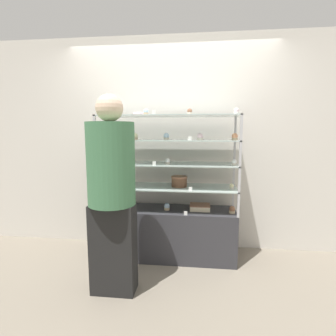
% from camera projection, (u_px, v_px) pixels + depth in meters
% --- Properties ---
extents(ground_plane, '(20.00, 20.00, 0.00)m').
position_uv_depth(ground_plane, '(168.00, 256.00, 3.09)').
color(ground_plane, gray).
extents(back_wall, '(8.00, 0.05, 2.60)m').
position_uv_depth(back_wall, '(171.00, 144.00, 3.27)').
color(back_wall, silver).
rests_on(back_wall, ground_plane).
extents(display_base, '(1.54, 0.45, 0.58)m').
position_uv_depth(display_base, '(168.00, 233.00, 3.05)').
color(display_base, '#333338').
rests_on(display_base, ground_plane).
extents(display_riser_lower, '(1.54, 0.45, 0.26)m').
position_uv_depth(display_riser_lower, '(168.00, 188.00, 2.98)').
color(display_riser_lower, '#B7B7BC').
rests_on(display_riser_lower, display_base).
extents(display_riser_middle, '(1.54, 0.45, 0.26)m').
position_uv_depth(display_riser_middle, '(168.00, 165.00, 2.94)').
color(display_riser_middle, '#B7B7BC').
rests_on(display_riser_middle, display_riser_lower).
extents(display_riser_upper, '(1.54, 0.45, 0.26)m').
position_uv_depth(display_riser_upper, '(168.00, 141.00, 2.90)').
color(display_riser_upper, '#B7B7BC').
rests_on(display_riser_upper, display_riser_middle).
extents(display_riser_top, '(1.54, 0.45, 0.26)m').
position_uv_depth(display_riser_top, '(168.00, 117.00, 2.87)').
color(display_riser_top, '#B7B7BC').
rests_on(display_riser_top, display_riser_upper).
extents(layer_cake_centerpiece, '(0.18, 0.18, 0.12)m').
position_uv_depth(layer_cake_centerpiece, '(179.00, 181.00, 2.96)').
color(layer_cake_centerpiece, brown).
rests_on(layer_cake_centerpiece, display_riser_lower).
extents(sheet_cake_frosted, '(0.23, 0.18, 0.06)m').
position_uv_depth(sheet_cake_frosted, '(200.00, 207.00, 2.98)').
color(sheet_cake_frosted, beige).
rests_on(sheet_cake_frosted, display_base).
extents(cupcake_0, '(0.07, 0.07, 0.08)m').
position_uv_depth(cupcake_0, '(107.00, 205.00, 3.05)').
color(cupcake_0, '#CCB28C').
rests_on(cupcake_0, display_base).
extents(cupcake_1, '(0.07, 0.07, 0.08)m').
position_uv_depth(cupcake_1, '(167.00, 207.00, 2.97)').
color(cupcake_1, '#CCB28C').
rests_on(cupcake_1, display_base).
extents(cupcake_2, '(0.07, 0.07, 0.08)m').
position_uv_depth(cupcake_2, '(232.00, 210.00, 2.85)').
color(cupcake_2, '#CCB28C').
rests_on(cupcake_2, display_base).
extents(price_tag_0, '(0.04, 0.00, 0.04)m').
position_uv_depth(price_tag_0, '(186.00, 213.00, 2.78)').
color(price_tag_0, white).
rests_on(price_tag_0, display_base).
extents(cupcake_3, '(0.05, 0.05, 0.06)m').
position_uv_depth(cupcake_3, '(104.00, 184.00, 2.95)').
color(cupcake_3, '#CCB28C').
rests_on(cupcake_3, display_riser_lower).
extents(cupcake_4, '(0.05, 0.05, 0.06)m').
position_uv_depth(cupcake_4, '(232.00, 187.00, 2.83)').
color(cupcake_4, beige).
rests_on(cupcake_4, display_riser_lower).
extents(price_tag_1, '(0.04, 0.00, 0.04)m').
position_uv_depth(price_tag_1, '(190.00, 189.00, 2.74)').
color(price_tag_1, white).
rests_on(price_tag_1, display_riser_lower).
extents(cupcake_5, '(0.05, 0.05, 0.06)m').
position_uv_depth(cupcake_5, '(104.00, 161.00, 2.94)').
color(cupcake_5, white).
rests_on(cupcake_5, display_riser_middle).
extents(cupcake_6, '(0.05, 0.05, 0.06)m').
position_uv_depth(cupcake_6, '(168.00, 161.00, 2.85)').
color(cupcake_6, beige).
rests_on(cupcake_6, display_riser_middle).
extents(cupcake_7, '(0.05, 0.05, 0.06)m').
position_uv_depth(cupcake_7, '(234.00, 162.00, 2.76)').
color(cupcake_7, beige).
rests_on(cupcake_7, display_riser_middle).
extents(price_tag_2, '(0.04, 0.00, 0.04)m').
position_uv_depth(price_tag_2, '(154.00, 163.00, 2.75)').
color(price_tag_2, white).
rests_on(price_tag_2, display_riser_middle).
extents(cupcake_8, '(0.06, 0.06, 0.07)m').
position_uv_depth(cupcake_8, '(104.00, 136.00, 2.92)').
color(cupcake_8, beige).
rests_on(cupcake_8, display_riser_upper).
extents(cupcake_9, '(0.06, 0.06, 0.07)m').
position_uv_depth(cupcake_9, '(135.00, 137.00, 2.88)').
color(cupcake_9, '#CCB28C').
rests_on(cupcake_9, display_riser_upper).
extents(cupcake_10, '(0.06, 0.06, 0.07)m').
position_uv_depth(cupcake_10, '(166.00, 137.00, 2.83)').
color(cupcake_10, beige).
rests_on(cupcake_10, display_riser_upper).
extents(cupcake_11, '(0.06, 0.06, 0.07)m').
position_uv_depth(cupcake_11, '(200.00, 137.00, 2.75)').
color(cupcake_11, beige).
rests_on(cupcake_11, display_riser_upper).
extents(cupcake_12, '(0.06, 0.06, 0.07)m').
position_uv_depth(cupcake_12, '(235.00, 137.00, 2.72)').
color(cupcake_12, '#CCB28C').
rests_on(cupcake_12, display_riser_upper).
extents(price_tag_3, '(0.04, 0.00, 0.04)m').
position_uv_depth(price_tag_3, '(190.00, 138.00, 2.67)').
color(price_tag_3, white).
rests_on(price_tag_3, display_riser_upper).
extents(cupcake_13, '(0.05, 0.05, 0.07)m').
position_uv_depth(cupcake_13, '(103.00, 112.00, 2.85)').
color(cupcake_13, '#CCB28C').
rests_on(cupcake_13, display_riser_top).
extents(cupcake_14, '(0.05, 0.05, 0.07)m').
position_uv_depth(cupcake_14, '(146.00, 112.00, 2.77)').
color(cupcake_14, '#CCB28C').
rests_on(cupcake_14, display_riser_top).
extents(cupcake_15, '(0.05, 0.05, 0.07)m').
position_uv_depth(cupcake_15, '(190.00, 112.00, 2.75)').
color(cupcake_15, beige).
rests_on(cupcake_15, display_riser_top).
extents(cupcake_16, '(0.05, 0.05, 0.07)m').
position_uv_depth(cupcake_16, '(236.00, 111.00, 2.69)').
color(cupcake_16, white).
rests_on(cupcake_16, display_riser_top).
extents(price_tag_4, '(0.04, 0.00, 0.04)m').
position_uv_depth(price_tag_4, '(154.00, 112.00, 2.67)').
color(price_tag_4, white).
rests_on(price_tag_4, display_riser_top).
extents(donut_glazed, '(0.14, 0.14, 0.04)m').
position_uv_depth(donut_glazed, '(139.00, 114.00, 2.92)').
color(donut_glazed, '#EFB2BC').
rests_on(donut_glazed, display_riser_top).
extents(customer_figure, '(0.41, 0.41, 1.77)m').
position_uv_depth(customer_figure, '(112.00, 190.00, 2.29)').
color(customer_figure, black).
rests_on(customer_figure, ground_plane).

